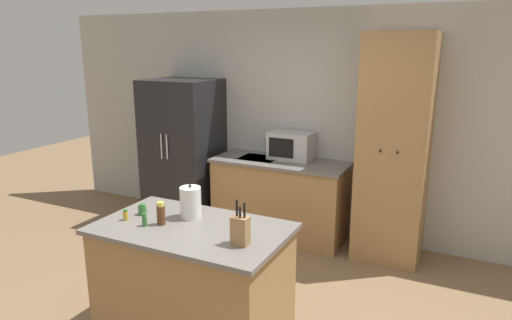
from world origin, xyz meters
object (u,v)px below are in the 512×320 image
Objects in this scene: pantry_cabinet at (394,150)px; kettle at (191,202)px; spice_bottle_short_red at (126,215)px; spice_bottle_tall_dark at (142,210)px; spice_bottle_green_herb at (144,220)px; knife_block at (240,230)px; microwave at (291,146)px; refrigerator at (184,152)px; spice_bottle_amber_oil at (161,214)px.

pantry_cabinet reaches higher than kettle.
kettle is at bearing 32.70° from spice_bottle_short_red.
spice_bottle_tall_dark is (-1.53, -2.08, -0.20)m from pantry_cabinet.
pantry_cabinet reaches higher than spice_bottle_green_herb.
kettle reaches higher than spice_bottle_green_herb.
pantry_cabinet is at bearing 75.17° from knife_block.
spice_bottle_tall_dark is at bearing -99.30° from microwave.
microwave is 5.14× the size of spice_bottle_green_herb.
pantry_cabinet is 28.32× the size of spice_bottle_short_red.
refrigerator is 3.63× the size of microwave.
microwave reaches higher than spice_bottle_amber_oil.
pantry_cabinet is 1.18m from microwave.
pantry_cabinet is at bearing 59.65° from spice_bottle_amber_oil.
refrigerator reaches higher than microwave.
knife_block is at bearing -25.15° from kettle.
microwave is at bearing 80.37° from spice_bottle_short_red.
spice_bottle_amber_oil is (-0.10, -2.29, -0.07)m from microwave.
spice_bottle_short_red is 0.85× the size of spice_bottle_green_herb.
kettle is at bearing 61.83° from spice_bottle_amber_oil.
spice_bottle_green_herb is at bearing -94.68° from microwave.
spice_bottle_short_red is 0.49m from kettle.
spice_bottle_amber_oil is at bearing 9.31° from spice_bottle_short_red.
spice_bottle_green_herb is at bearing -8.18° from spice_bottle_short_red.
spice_bottle_amber_oil reaches higher than spice_bottle_short_red.
spice_bottle_short_red is (-0.98, 0.00, -0.06)m from knife_block.
knife_block is at bearing -0.26° from spice_bottle_short_red.
pantry_cabinet reaches higher than refrigerator.
spice_bottle_short_red is (-1.57, -2.22, -0.20)m from pantry_cabinet.
pantry_cabinet reaches higher than knife_block.
pantry_cabinet reaches higher than spice_bottle_amber_oil.
refrigerator reaches higher than spice_bottle_green_herb.
microwave reaches higher than kettle.
refrigerator is at bearing 114.41° from spice_bottle_short_red.
kettle reaches higher than spice_bottle_short_red.
kettle is at bearing 54.77° from spice_bottle_green_herb.
kettle reaches higher than spice_bottle_tall_dark.
kettle is (1.38, -1.89, 0.14)m from refrigerator.
spice_bottle_amber_oil is at bearing -120.35° from pantry_cabinet.
pantry_cabinet is 4.71× the size of microwave.
refrigerator is 0.77× the size of pantry_cabinet.
refrigerator reaches higher than spice_bottle_amber_oil.
spice_bottle_tall_dark is at bearing 133.37° from spice_bottle_green_herb.
spice_bottle_tall_dark is at bearing 75.52° from spice_bottle_short_red.
refrigerator is at bearing 126.26° from kettle.
microwave is at bearing 7.85° from refrigerator.
spice_bottle_amber_oil is at bearing -58.86° from refrigerator.
knife_block is at bearing -9.08° from spice_bottle_tall_dark.
knife_block is 0.78m from spice_bottle_green_herb.
refrigerator reaches higher than spice_bottle_tall_dark.
knife_block is at bearing -76.09° from microwave.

